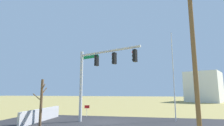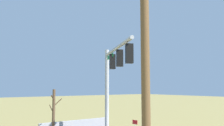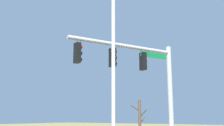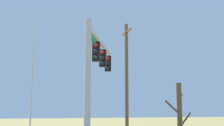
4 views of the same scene
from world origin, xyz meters
TOP-DOWN VIEW (x-y plane):
  - signal_mast at (0.72, 0.58)m, footprint 5.81×2.82m
  - flagpole at (-6.20, -2.17)m, footprint 0.10×0.10m
  - bare_tree at (4.47, 2.89)m, footprint 1.27×1.02m

SIDE VIEW (x-z plane):
  - bare_tree at x=4.47m, z-range 0.06..3.71m
  - flagpole at x=-6.20m, z-range 0.00..8.51m
  - signal_mast at x=0.72m, z-range 1.35..7.84m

